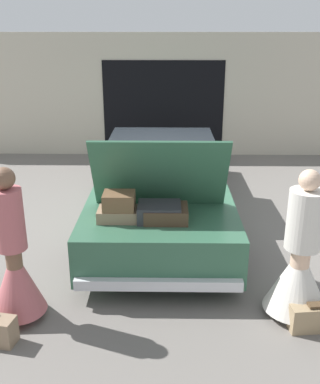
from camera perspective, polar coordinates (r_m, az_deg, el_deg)
The scene contains 6 objects.
ground_plane at distance 7.39m, azimuth 0.17°, elevation -2.87°, with size 40.00×40.00×0.00m, color slate.
garage_wall_back at distance 10.69m, azimuth 0.44°, elevation 12.09°, with size 12.00×0.14×2.80m.
car at distance 7.19m, azimuth 0.16°, elevation 1.26°, with size 1.97×5.19×1.71m.
person_left at distance 4.88m, azimuth -17.94°, elevation -9.04°, with size 0.57×0.57×1.66m.
person_right at distance 4.92m, azimuth 17.26°, elevation -9.02°, with size 0.68×0.68×1.62m.
suitcase_beside_right_person at distance 4.96m, azimuth 19.11°, elevation -14.88°, with size 0.53×0.22×0.31m.
Camera 1 is at (0.08, -6.80, 2.90)m, focal length 42.00 mm.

